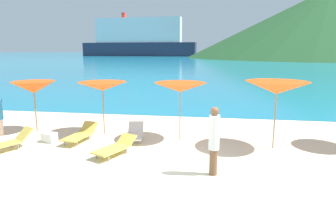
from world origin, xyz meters
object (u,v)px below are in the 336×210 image
Objects in this scene: umbrella_1 at (34,87)px; umbrella_3 at (180,87)px; umbrella_2 at (103,86)px; lounge_chair_3 at (115,147)px; lounge_chair_0 at (135,133)px; umbrella_4 at (277,88)px; cooler_box at (49,137)px; lounge_chair_2 at (8,142)px; cruise_ship at (138,39)px; lounge_chair_4 at (81,134)px; beachgoer_2 at (214,138)px.

umbrella_1 is 6.04m from umbrella_3.
lounge_chair_3 is at bearing -61.28° from umbrella_2.
umbrella_2 reaches higher than lounge_chair_0.
cooler_box is at bearing -176.11° from umbrella_4.
umbrella_3 reaches higher than lounge_chair_2.
cruise_ship is at bearing 103.02° from umbrella_1.
umbrella_1 is 0.97× the size of umbrella_3.
cruise_ship is at bearing 105.09° from umbrella_3.
cooler_box is (1.28, -1.23, -1.69)m from umbrella_1.
umbrella_1 is 3.03m from lounge_chair_4.
cooler_box is at bearing -173.58° from lounge_chair_3.
umbrella_4 is 1.23× the size of beachgoer_2.
umbrella_4 is at bearing -8.08° from umbrella_3.
lounge_chair_4 reaches higher than lounge_chair_0.
beachgoer_2 is (4.38, -3.33, -0.91)m from umbrella_2.
umbrella_1 is 1.42× the size of lounge_chair_0.
umbrella_3 is at bearing 171.92° from umbrella_4.
umbrella_1 is at bearing -128.78° from beachgoer_2.
umbrella_2 is 4.24× the size of cooler_box.
umbrella_4 reaches higher than umbrella_3.
umbrella_1 reaches higher than beachgoer_2.
lounge_chair_4 is (-0.52, -1.06, -1.66)m from umbrella_2.
umbrella_1 is at bearing 175.85° from umbrella_4.
cruise_ship reaches higher than lounge_chair_3.
lounge_chair_2 is (-3.92, -1.81, 0.05)m from lounge_chair_0.
umbrella_4 is 3.46m from beachgoer_2.
lounge_chair_3 is at bearing -4.93° from cooler_box.
cruise_ship reaches higher than umbrella_4.
umbrella_3 is 1.47× the size of lounge_chair_0.
cooler_box is 0.01× the size of cruise_ship.
umbrella_2 is 1.27× the size of lounge_chair_3.
cruise_ship is at bearing 129.36° from lounge_chair_2.
lounge_chair_4 reaches higher than lounge_chair_3.
cruise_ship reaches higher than lounge_chair_4.
beachgoer_2 is (4.90, -2.27, 0.75)m from lounge_chair_4.
lounge_chair_2 reaches higher than lounge_chair_4.
beachgoer_2 is at bearing -67.43° from umbrella_3.
lounge_chair_2 is at bearing -114.46° from cooler_box.
cooler_box is (-3.07, -0.71, -0.08)m from lounge_chair_0.
lounge_chair_0 is at bearing -22.63° from umbrella_2.
cooler_box is (0.84, 1.09, -0.13)m from lounge_chair_2.
lounge_chair_2 is at bearing -164.42° from lounge_chair_0.
umbrella_4 is at bearing -4.15° from umbrella_1.
beachgoer_2 is (2.94, -2.73, 0.77)m from lounge_chair_0.
lounge_chair_3 is (-1.88, -1.96, -1.73)m from umbrella_3.
lounge_chair_2 is (-8.91, -1.64, -1.81)m from umbrella_4.
umbrella_1 is 9.38m from umbrella_4.
umbrella_3 is 0.93× the size of umbrella_4.
lounge_chair_0 is 160.87m from cruise_ship.
umbrella_3 is 4.35× the size of cooler_box.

